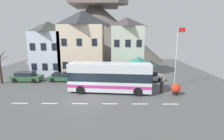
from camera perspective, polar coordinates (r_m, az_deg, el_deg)
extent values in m
cube|color=#4F5051|center=(19.84, -9.38, -8.79)|extent=(40.00, 60.00, 0.06)
cube|color=silver|center=(20.30, -27.41, -9.42)|extent=(1.60, 0.20, 0.01)
cube|color=silver|center=(19.09, -19.32, -10.05)|extent=(1.60, 0.20, 0.01)
cube|color=silver|center=(18.29, -10.31, -10.51)|extent=(1.60, 0.20, 0.01)
cube|color=silver|center=(17.97, -0.71, -10.73)|extent=(1.60, 0.20, 0.01)
cube|color=silver|center=(18.14, 8.97, -10.65)|extent=(1.60, 0.20, 0.01)
cube|color=silver|center=(18.80, 18.21, -10.30)|extent=(1.60, 0.20, 0.01)
cube|color=silver|center=(31.97, -19.21, 5.14)|extent=(5.07, 5.18, 7.18)
pyramid|color=#373C36|center=(31.83, -19.75, 13.00)|extent=(5.07, 5.18, 1.59)
cube|color=black|center=(30.46, -23.63, 0.95)|extent=(0.80, 0.06, 1.10)
cube|color=black|center=(29.81, -20.66, 0.96)|extent=(0.80, 0.06, 1.10)
cube|color=black|center=(29.23, -17.58, 0.97)|extent=(0.80, 0.06, 1.10)
cube|color=black|center=(30.10, -24.11, 6.80)|extent=(0.80, 0.06, 1.10)
cube|color=black|center=(29.43, -21.10, 6.95)|extent=(0.80, 0.06, 1.10)
cube|color=black|center=(28.85, -17.96, 7.08)|extent=(0.80, 0.06, 1.10)
cube|color=beige|center=(31.14, -9.21, 6.42)|extent=(6.96, 6.50, 8.20)
pyramid|color=#2D3236|center=(31.13, -9.54, 16.17)|extent=(6.96, 6.50, 2.39)
cube|color=black|center=(28.75, -14.75, 1.46)|extent=(0.80, 0.06, 1.10)
cube|color=black|center=(28.22, -10.21, 1.47)|extent=(0.80, 0.06, 1.10)
cube|color=black|center=(27.87, -5.52, 1.48)|extent=(0.80, 0.06, 1.10)
cube|color=black|center=(28.36, -15.13, 8.57)|extent=(0.80, 0.06, 1.10)
cube|color=black|center=(27.82, -10.47, 8.72)|extent=(0.80, 0.06, 1.10)
cube|color=black|center=(27.47, -5.66, 8.82)|extent=(0.80, 0.06, 1.10)
cube|color=beige|center=(30.67, 4.61, 6.23)|extent=(5.08, 6.34, 7.97)
pyramid|color=#43383D|center=(30.60, 4.75, 15.08)|extent=(5.08, 6.34, 1.49)
cube|color=black|center=(27.71, 1.48, 1.35)|extent=(0.80, 0.06, 1.10)
cube|color=black|center=(27.78, 4.97, 1.34)|extent=(0.80, 0.06, 1.10)
cube|color=black|center=(27.96, 8.43, 1.32)|extent=(0.80, 0.06, 1.10)
cube|color=black|center=(27.31, 1.51, 8.52)|extent=(0.80, 0.06, 1.10)
cube|color=black|center=(27.38, 5.09, 8.49)|extent=(0.80, 0.06, 1.10)
cube|color=black|center=(27.56, 8.64, 8.42)|extent=(0.80, 0.06, 1.10)
cone|color=#615A56|center=(49.84, -5.21, 12.36)|extent=(36.00, 36.00, 15.07)
cube|color=silver|center=(21.24, -0.69, -4.75)|extent=(9.75, 3.30, 1.21)
cube|color=#BF338C|center=(21.22, -0.69, -4.59)|extent=(9.77, 3.32, 0.36)
cube|color=#19232D|center=(20.95, -0.70, -1.83)|extent=(9.64, 3.25, 1.02)
cube|color=silver|center=(20.75, -0.70, 0.82)|extent=(9.75, 3.30, 0.95)
cube|color=#19232D|center=(20.95, 12.47, -2.11)|extent=(0.25, 2.04, 0.98)
cylinder|color=black|center=(22.33, 8.01, -4.99)|extent=(1.02, 0.37, 1.00)
cylinder|color=black|center=(20.11, 8.22, -6.87)|extent=(1.02, 0.37, 1.00)
cylinder|color=black|center=(23.03, -8.43, -4.49)|extent=(1.02, 0.37, 1.00)
cylinder|color=black|center=(20.88, -10.02, -6.24)|extent=(1.02, 0.37, 1.00)
cylinder|color=#473D33|center=(26.92, 4.29, -0.51)|extent=(0.14, 0.14, 2.40)
cylinder|color=#473D33|center=(27.32, 11.21, -0.52)|extent=(0.14, 0.14, 2.40)
cylinder|color=#473D33|center=(23.71, 4.77, -2.18)|extent=(0.14, 0.14, 2.40)
cylinder|color=#473D33|center=(24.17, 12.60, -2.16)|extent=(0.14, 0.14, 2.40)
pyramid|color=#2D7568|center=(25.13, 8.34, 2.79)|extent=(3.60, 3.60, 1.27)
cube|color=#2C5A39|center=(27.10, -15.16, -2.41)|extent=(4.33, 2.02, 0.56)
cube|color=#1E232D|center=(27.05, -15.65, -1.35)|extent=(2.62, 1.72, 0.46)
cylinder|color=black|center=(27.55, -11.80, -2.33)|extent=(0.65, 0.23, 0.64)
cylinder|color=black|center=(25.91, -12.79, -3.25)|extent=(0.65, 0.23, 0.64)
cylinder|color=black|center=(28.40, -17.29, -2.19)|extent=(0.65, 0.23, 0.64)
cylinder|color=black|center=(26.81, -18.58, -3.08)|extent=(0.65, 0.23, 0.64)
cube|color=silver|center=(26.87, 11.65, -2.28)|extent=(4.34, 2.31, 0.64)
cube|color=#1E232D|center=(26.67, 11.28, -1.00)|extent=(2.66, 1.90, 0.60)
cylinder|color=black|center=(28.15, 13.78, -2.12)|extent=(0.66, 0.27, 0.64)
cylinder|color=black|center=(26.54, 15.03, -3.01)|extent=(0.66, 0.27, 0.64)
cylinder|color=black|center=(27.37, 8.35, -2.29)|extent=(0.66, 0.27, 0.64)
cylinder|color=black|center=(25.71, 9.29, -3.23)|extent=(0.66, 0.27, 0.64)
cube|color=#305939|center=(28.74, -25.48, -2.25)|extent=(4.31, 1.96, 0.67)
cube|color=#1E232D|center=(28.71, -25.96, -1.07)|extent=(2.61, 1.67, 0.53)
cylinder|color=black|center=(28.87, -22.22, -2.32)|extent=(0.65, 0.23, 0.64)
cylinder|color=black|center=(27.41, -23.72, -3.15)|extent=(0.65, 0.23, 0.64)
cylinder|color=black|center=(30.18, -27.01, -2.15)|extent=(0.65, 0.23, 0.64)
cylinder|color=black|center=(28.78, -28.69, -2.93)|extent=(0.65, 0.23, 0.64)
cylinder|color=#38332D|center=(24.26, 15.71, -4.17)|extent=(0.17, 0.17, 0.84)
cylinder|color=#38332D|center=(24.07, 15.61, -4.29)|extent=(0.17, 0.17, 0.84)
cylinder|color=gray|center=(23.98, 15.76, -2.58)|extent=(0.29, 0.29, 0.69)
sphere|color=#9E7A60|center=(23.88, 15.82, -1.50)|extent=(0.23, 0.23, 0.23)
cylinder|color=#38332D|center=(21.92, 15.35, -6.01)|extent=(0.17, 0.17, 0.72)
cylinder|color=#38332D|center=(21.75, 15.67, -6.16)|extent=(0.17, 0.17, 0.72)
cylinder|color=#232B38|center=(21.66, 15.59, -4.56)|extent=(0.35, 0.35, 0.59)
sphere|color=#9E7A60|center=(21.55, 15.65, -3.52)|extent=(0.22, 0.22, 0.22)
cube|color=brown|center=(27.99, 11.23, -1.81)|extent=(1.80, 0.45, 0.08)
cube|color=brown|center=(28.15, 11.16, -1.27)|extent=(1.80, 0.06, 0.40)
cube|color=#2D2D33|center=(27.90, 9.56, -2.26)|extent=(0.08, 0.36, 0.45)
cube|color=#2D2D33|center=(28.20, 12.84, -2.25)|extent=(0.08, 0.36, 0.45)
cylinder|color=silver|center=(24.24, 19.81, 3.74)|extent=(0.10, 0.10, 7.61)
cube|color=red|center=(24.21, 21.41, 11.84)|extent=(0.90, 0.03, 0.56)
cylinder|color=black|center=(21.63, 19.58, -7.16)|extent=(0.63, 0.63, 0.25)
sphere|color=red|center=(21.43, 19.69, -5.52)|extent=(1.05, 1.05, 1.05)
cylinder|color=#47382D|center=(28.90, -32.19, 0.61)|extent=(0.35, 0.35, 4.44)
cylinder|color=#47382D|center=(28.42, -32.15, 2.85)|extent=(0.66, 0.47, 0.64)
cylinder|color=#47382D|center=(28.42, -32.00, 3.96)|extent=(0.79, 0.21, 0.65)
cylinder|color=#47382D|center=(28.69, -31.41, 3.13)|extent=(0.98, 0.57, 0.81)
cylinder|color=#47382D|center=(28.50, -31.79, 4.05)|extent=(0.91, 0.22, 1.13)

